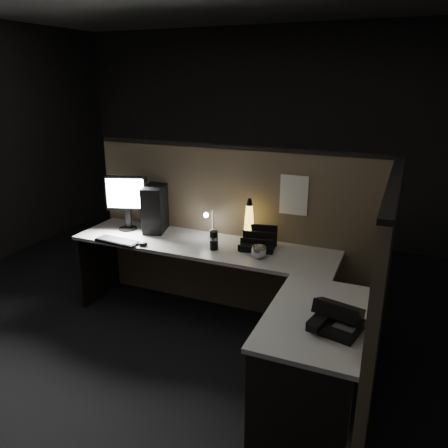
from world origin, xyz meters
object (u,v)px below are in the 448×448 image
at_px(pc_tower, 157,207).
at_px(keyboard, 118,241).
at_px(lava_lamp, 249,225).
at_px(desk_phone, 336,319).
at_px(monitor, 127,197).

xyz_separation_m(pc_tower, keyboard, (-0.13, -0.45, -0.20)).
distance_m(pc_tower, keyboard, 0.51).
distance_m(keyboard, lava_lamp, 1.14).
relative_size(lava_lamp, desk_phone, 1.27).
distance_m(monitor, lava_lamp, 1.18).
bearing_deg(lava_lamp, pc_tower, 178.57).
relative_size(keyboard, lava_lamp, 1.02).
relative_size(pc_tower, lava_lamp, 1.06).
distance_m(keyboard, desk_phone, 2.06).
relative_size(pc_tower, keyboard, 1.05).
xyz_separation_m(monitor, keyboard, (0.12, -0.34, -0.29)).
relative_size(keyboard, desk_phone, 1.29).
relative_size(pc_tower, monitor, 0.83).
bearing_deg(monitor, keyboard, -87.97).
xyz_separation_m(monitor, lava_lamp, (1.17, 0.09, -0.14)).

